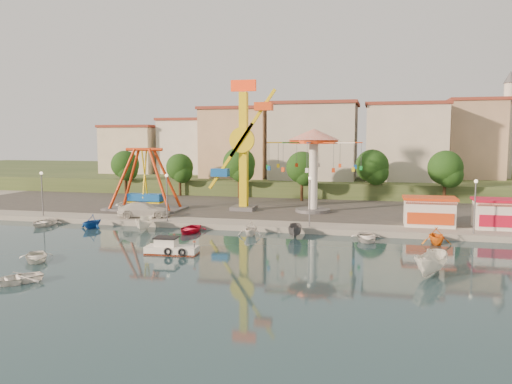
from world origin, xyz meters
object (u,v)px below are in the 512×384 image
(pirate_ship_ride, at_px, (145,181))
(skiff, at_px, (431,264))
(cabin_motorboat, at_px, (171,249))
(wave_swinger, at_px, (314,151))
(van, at_px, (144,210))
(rowboat_a, at_px, (36,257))
(kamikaze_tower, at_px, (245,149))

(pirate_ship_ride, xyz_separation_m, skiff, (32.97, -21.86, -3.52))
(pirate_ship_ride, relative_size, cabin_motorboat, 2.20)
(wave_swinger, relative_size, van, 1.93)
(skiff, bearing_deg, cabin_motorboat, -162.27)
(rowboat_a, xyz_separation_m, skiff, (30.32, 3.03, 0.51))
(pirate_ship_ride, height_order, wave_swinger, wave_swinger)
(wave_swinger, bearing_deg, rowboat_a, -123.58)
(rowboat_a, distance_m, skiff, 30.48)
(kamikaze_tower, relative_size, cabin_motorboat, 3.63)
(rowboat_a, bearing_deg, pirate_ship_ride, 59.03)
(kamikaze_tower, bearing_deg, rowboat_a, -110.17)
(pirate_ship_ride, bearing_deg, rowboat_a, -83.94)
(rowboat_a, bearing_deg, wave_swinger, 19.39)
(skiff, distance_m, van, 34.47)
(kamikaze_tower, height_order, rowboat_a, kamikaze_tower)
(wave_swinger, height_order, van, wave_swinger)
(kamikaze_tower, xyz_separation_m, cabin_motorboat, (-0.65, -22.46, -8.10))
(cabin_motorboat, height_order, skiff, skiff)
(van, bearing_deg, rowboat_a, 165.38)
(rowboat_a, height_order, van, van)
(wave_swinger, height_order, rowboat_a, wave_swinger)
(rowboat_a, bearing_deg, cabin_motorboat, -9.19)
(van, bearing_deg, pirate_ship_ride, 9.68)
(kamikaze_tower, xyz_separation_m, van, (-10.16, -8.18, -7.04))
(cabin_motorboat, bearing_deg, van, 119.22)
(kamikaze_tower, distance_m, van, 14.83)
(cabin_motorboat, bearing_deg, rowboat_a, -156.61)
(pirate_ship_ride, bearing_deg, van, -65.47)
(pirate_ship_ride, relative_size, skiff, 2.20)
(kamikaze_tower, distance_m, skiff, 32.63)
(cabin_motorboat, bearing_deg, pirate_ship_ride, 116.80)
(kamikaze_tower, distance_m, cabin_motorboat, 23.89)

